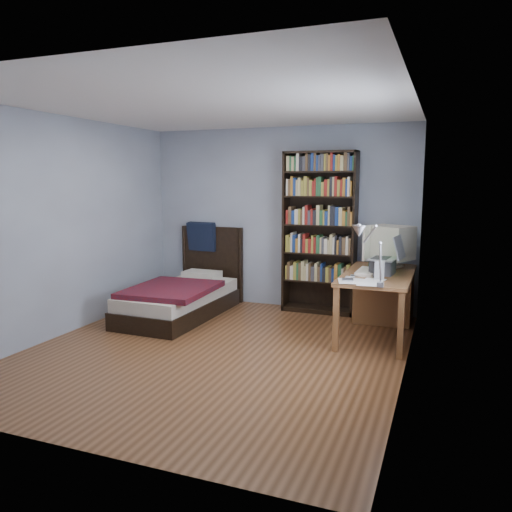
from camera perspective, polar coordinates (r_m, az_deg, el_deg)
name	(u,v)px	position (r m, az deg, el deg)	size (l,w,h in m)	color
room	(216,232)	(5.07, -4.55, 2.73)	(4.20, 4.24, 2.50)	#563219
desk	(382,292)	(6.31, 14.20, -4.06)	(0.75, 1.54, 0.73)	brown
crt_monitor	(390,243)	(6.24, 15.10, 1.39)	(0.61, 0.55, 0.51)	#BDB59C
laptop	(384,264)	(5.76, 14.47, -0.85)	(0.39, 0.39, 0.44)	#2D2D30
desk_lamp	(363,238)	(4.63, 12.10, 2.06)	(0.25, 0.55, 0.65)	#99999E
keyboard	(367,272)	(5.79, 12.53, -1.77)	(0.19, 0.49, 0.03)	beige
speaker	(379,270)	(5.45, 13.92, -1.57)	(0.10, 0.10, 0.20)	gray
soda_can	(371,264)	(6.05, 13.03, -0.94)	(0.06, 0.06, 0.12)	#073510
mouse	(378,267)	(6.12, 13.75, -1.24)	(0.07, 0.12, 0.04)	silver
phone_silver	(353,276)	(5.53, 11.00, -2.26)	(0.05, 0.10, 0.02)	#AFB0B4
phone_grey	(348,278)	(5.44, 10.42, -2.43)	(0.05, 0.09, 0.02)	gray
external_drive	(348,280)	(5.28, 10.43, -2.75)	(0.11, 0.11, 0.02)	gray
bookshelf	(319,233)	(6.71, 7.26, 2.65)	(0.97, 0.30, 2.15)	black
bed	(182,295)	(6.72, -8.42, -4.47)	(1.03, 2.01, 1.16)	black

